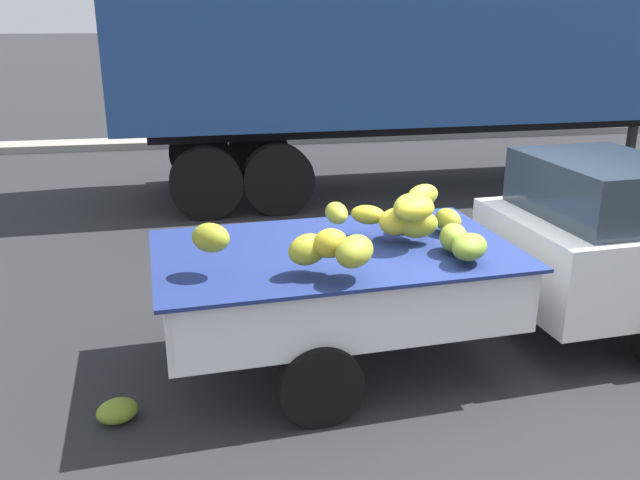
# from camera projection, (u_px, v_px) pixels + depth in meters

# --- Properties ---
(ground) EXTENTS (220.00, 220.00, 0.00)m
(ground) POSITION_uv_depth(u_px,v_px,m) (467.00, 361.00, 5.91)
(ground) COLOR #28282B
(curb_strip) EXTENTS (80.00, 0.80, 0.16)m
(curb_strip) POSITION_uv_depth(u_px,v_px,m) (292.00, 138.00, 15.98)
(curb_strip) COLOR gray
(curb_strip) RESTS_ON ground
(pickup_truck) EXTENTS (5.32, 2.10, 1.70)m
(pickup_truck) POSITION_uv_depth(u_px,v_px,m) (553.00, 250.00, 6.03)
(pickup_truck) COLOR white
(pickup_truck) RESTS_ON ground
(semi_trailer) EXTENTS (12.07, 2.93, 3.95)m
(semi_trailer) POSITION_uv_depth(u_px,v_px,m) (472.00, 37.00, 11.25)
(semi_trailer) COLOR navy
(semi_trailer) RESTS_ON ground
(fallen_banana_bunch_near_tailgate) EXTENTS (0.39, 0.36, 0.17)m
(fallen_banana_bunch_near_tailgate) POSITION_uv_depth(u_px,v_px,m) (117.00, 411.00, 5.01)
(fallen_banana_bunch_near_tailgate) COLOR olive
(fallen_banana_bunch_near_tailgate) RESTS_ON ground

